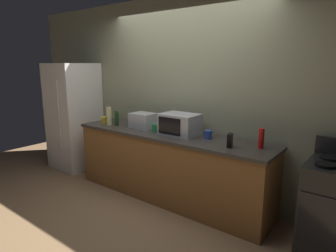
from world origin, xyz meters
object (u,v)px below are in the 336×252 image
microwave (180,124)px  mug_blue (208,135)px  refrigerator (74,116)px  mug_green (155,128)px  mug_yellow (104,120)px  bottle_wine (117,118)px  cordless_phone (230,140)px  bottle_hand_soap (109,116)px  toaster_oven (143,120)px  bottle_hot_sauce (261,138)px

microwave → mug_blue: size_ratio=4.74×
refrigerator → mug_green: 1.85m
mug_yellow → bottle_wine: bearing=2.5°
cordless_phone → mug_green: cordless_phone is taller
bottle_wine → mug_blue: bearing=5.9°
bottle_hand_soap → mug_yellow: (-0.15, 0.03, -0.08)m
toaster_oven → mug_blue: size_ratio=3.36×
toaster_oven → bottle_wine: 0.43m
bottle_hot_sauce → mug_blue: 0.66m
refrigerator → bottle_hand_soap: 1.03m
toaster_oven → cordless_phone: size_ratio=2.27×
microwave → bottle_hot_sauce: size_ratio=2.20×
mug_yellow → mug_green: mug_green is taller
microwave → bottle_hand_soap: microwave is taller
cordless_phone → toaster_oven: bearing=157.3°
refrigerator → bottle_hot_sauce: bearing=1.5°
mug_yellow → mug_green: size_ratio=0.95×
bottle_hand_soap → mug_green: size_ratio=2.45×
bottle_wine → bottle_hand_soap: 0.13m
toaster_oven → bottle_wine: size_ratio=1.57×
cordless_phone → mug_yellow: (-2.10, 0.01, -0.02)m
refrigerator → mug_yellow: refrigerator is taller
microwave → cordless_phone: bearing=-9.8°
bottle_hot_sauce → mug_yellow: bottle_hot_sauce is taller
microwave → cordless_phone: 0.78m
refrigerator → bottle_wine: size_ratio=8.32×
cordless_phone → mug_green: (-1.12, 0.07, -0.02)m
cordless_phone → mug_green: bearing=159.8°
mug_yellow → mug_blue: 1.73m
microwave → bottle_hot_sauce: microwave is taller
cordless_phone → mug_blue: size_ratio=1.48×
toaster_oven → mug_green: (0.29, -0.08, -0.05)m
refrigerator → cordless_phone: size_ratio=12.00×
mug_blue → refrigerator: bearing=-178.0°
mug_blue → mug_green: (-0.75, -0.11, 0.00)m
mug_blue → mug_green: bearing=-171.8°
microwave → bottle_wine: (-1.06, -0.11, -0.03)m
mug_yellow → mug_green: (0.98, 0.05, 0.00)m
bottle_hot_sauce → mug_blue: bottle_hot_sauce is taller
refrigerator → mug_green: size_ratio=16.75×
bottle_hand_soap → microwave: bearing=7.2°
bottle_hot_sauce → bottle_hand_soap: bearing=-175.2°
refrigerator → mug_blue: refrigerator is taller
refrigerator → bottle_hand_soap: size_ratio=6.82×
microwave → mug_blue: bearing=6.0°
refrigerator → cordless_phone: 2.97m
toaster_oven → microwave: bearing=-1.1°
microwave → bottle_wine: bearing=-174.1°
bottle_hand_soap → bottle_hot_sauce: size_ratio=1.21×
microwave → bottle_wine: microwave is taller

